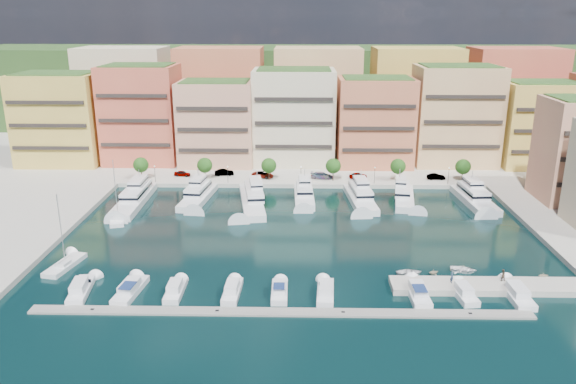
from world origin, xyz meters
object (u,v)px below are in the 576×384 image
(cruiser_1, at_px, (130,290))
(tender_2, at_px, (463,270))
(lamppost_0, at_px, (155,171))
(person_1, at_px, (502,275))
(lamppost_2, at_px, (301,172))
(yacht_1, at_px, (198,195))
(yacht_3, at_px, (304,194))
(cruiser_4, at_px, (279,292))
(yacht_0, at_px, (135,197))
(yacht_6, at_px, (474,197))
(lamppost_4, at_px, (449,173))
(yacht_2, at_px, (252,198))
(tree_0, at_px, (141,165))
(lamppost_1, at_px, (228,171))
(car_1, at_px, (224,172))
(sailboat_2, at_px, (117,219))
(cruiser_0, at_px, (81,290))
(yacht_5, at_px, (404,195))
(cruiser_7, at_px, (417,293))
(cruiser_9, at_px, (516,294))
(car_5, at_px, (436,177))
(tender_0, at_px, (409,273))
(cruiser_8, at_px, (463,294))
(car_3, at_px, (322,175))
(car_0, at_px, (182,173))
(sailboat_0, at_px, (65,266))
(tree_2, at_px, (269,166))
(tree_4, at_px, (398,166))
(lamppost_3, at_px, (375,172))
(car_2, at_px, (263,175))
(car_4, at_px, (358,175))
(tree_5, at_px, (463,167))
(tender_1, at_px, (434,272))
(tree_3, at_px, (333,166))
(cruiser_3, at_px, (232,291))
(yacht_4, at_px, (360,197))
(cruiser_5, at_px, (325,292))

(cruiser_1, distance_m, tender_2, 53.69)
(lamppost_0, xyz_separation_m, person_1, (67.42, -52.21, -1.85))
(lamppost_2, distance_m, yacht_1, 25.92)
(yacht_3, distance_m, cruiser_4, 46.42)
(yacht_0, bearing_deg, yacht_6, 1.41)
(lamppost_4, relative_size, yacht_3, 0.26)
(yacht_2, bearing_deg, lamppost_4, 15.24)
(tree_0, distance_m, lamppost_1, 22.14)
(car_1, height_order, person_1, person_1)
(yacht_2, height_order, car_1, yacht_2)
(sailboat_2, bearing_deg, lamppost_4, 18.15)
(cruiser_0, height_order, car_1, car_1)
(yacht_5, relative_size, cruiser_4, 2.43)
(cruiser_7, bearing_deg, cruiser_9, 0.06)
(yacht_5, xyz_separation_m, car_5, (10.42, 13.83, 0.53))
(tender_0, bearing_deg, tree_0, 40.57)
(cruiser_8, bearing_deg, car_3, 107.82)
(lamppost_2, bearing_deg, car_0, 169.80)
(sailboat_0, bearing_deg, lamppost_4, 31.68)
(sailboat_2, bearing_deg, cruiser_7, -29.54)
(lamppost_1, bearing_deg, tree_2, 12.95)
(yacht_0, bearing_deg, lamppost_4, 9.86)
(cruiser_4, bearing_deg, tree_4, 64.85)
(lamppost_3, bearing_deg, cruiser_1, -128.30)
(cruiser_0, bearing_deg, yacht_2, 62.14)
(sailboat_0, bearing_deg, yacht_6, 24.46)
(car_2, bearing_deg, person_1, -123.43)
(cruiser_9, relative_size, tender_2, 2.16)
(yacht_6, relative_size, car_4, 4.30)
(tree_0, bearing_deg, tree_4, 0.00)
(yacht_3, distance_m, sailboat_0, 55.07)
(person_1, bearing_deg, yacht_6, -109.26)
(tree_5, height_order, cruiser_8, tree_5)
(yacht_2, height_order, person_1, yacht_2)
(tree_5, xyz_separation_m, car_3, (-34.71, 1.70, -2.93))
(tender_1, bearing_deg, yacht_5, -23.68)
(tree_3, height_order, cruiser_3, tree_3)
(yacht_2, relative_size, car_1, 4.82)
(yacht_4, height_order, cruiser_5, yacht_4)
(yacht_6, bearing_deg, cruiser_1, -145.43)
(tree_2, xyz_separation_m, tree_3, (16.00, 0.00, 0.00))
(tree_2, relative_size, cruiser_5, 0.70)
(tree_2, height_order, yacht_2, tree_2)
(cruiser_7, bearing_deg, car_1, 121.00)
(cruiser_5, relative_size, sailboat_0, 0.61)
(yacht_5, height_order, tender_2, yacht_5)
(lamppost_1, height_order, lamppost_3, same)
(car_5, bearing_deg, person_1, 177.86)
(sailboat_0, relative_size, car_0, 3.18)
(cruiser_1, xyz_separation_m, tender_1, (47.83, 7.59, -0.11))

